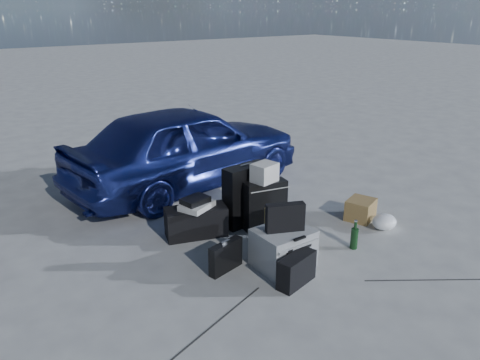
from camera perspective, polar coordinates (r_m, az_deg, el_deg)
name	(u,v)px	position (r m, az deg, el deg)	size (l,w,h in m)	color
ground	(294,257)	(5.05, 6.61, -9.35)	(60.00, 60.00, 0.00)	#B9BAB5
car	(187,146)	(6.80, -6.53, 4.14)	(1.43, 3.56, 1.21)	navy
pelican_case	(283,248)	(4.80, 5.26, -8.24)	(0.55, 0.45, 0.40)	#999C9E
laptop_bag	(285,217)	(4.64, 5.53, -4.56)	(0.38, 0.10, 0.29)	black
briefcase	(226,257)	(4.72, -1.75, -9.31)	(0.40, 0.09, 0.31)	black
suitcase_left	(246,195)	(5.61, 0.70, -1.84)	(0.57, 0.21, 0.74)	black
suitcase_right	(265,205)	(5.51, 3.09, -3.11)	(0.50, 0.18, 0.60)	black
white_carton	(264,173)	(5.36, 3.00, 0.92)	(0.27, 0.22, 0.22)	beige
duffel_bag	(196,222)	(5.41, -5.37, -5.09)	(0.69, 0.30, 0.35)	black
flat_box_white	(197,206)	(5.32, -5.29, -3.14)	(0.37, 0.28, 0.06)	beige
flat_box_black	(195,200)	(5.30, -5.47, -2.47)	(0.30, 0.21, 0.06)	black
kraft_bag	(281,227)	(5.19, 5.04, -5.70)	(0.32, 0.19, 0.43)	olive
cardboard_box	(361,209)	(6.00, 14.49, -3.49)	(0.34, 0.30, 0.26)	#9A7543
plastic_bag	(384,222)	(5.84, 17.17, -4.89)	(0.32, 0.27, 0.18)	white
messenger_bag	(296,270)	(4.54, 6.90, -10.82)	(0.43, 0.16, 0.30)	black
green_bottle	(355,235)	(5.27, 13.79, -6.53)	(0.08, 0.08, 0.32)	black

